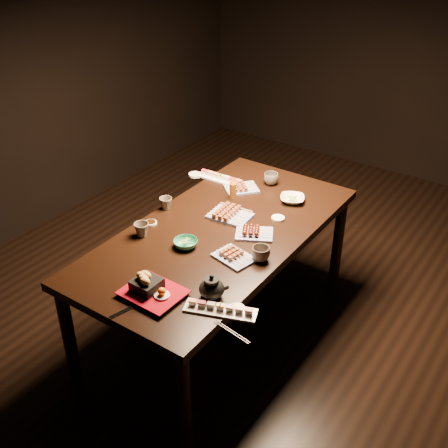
{
  "coord_description": "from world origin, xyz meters",
  "views": [
    {
      "loc": [
        1.55,
        -2.57,
        2.44
      ],
      "look_at": [
        -0.01,
        -0.31,
        0.77
      ],
      "focal_mm": 45.0,
      "sensor_mm": 36.0,
      "label": 1
    }
  ],
  "objects_px": {
    "teacup_near_left": "(142,230)",
    "teacup_far_left": "(166,203)",
    "yakitori_plate_center": "(230,213)",
    "teacup_far_right": "(271,179)",
    "teapot": "(212,286)",
    "sushi_platter_near": "(220,308)",
    "condiment_bottle": "(233,188)",
    "teacup_mid_right": "(261,254)",
    "dining_table": "(219,283)",
    "sushi_platter_far": "(221,177)",
    "yakitori_plate_right": "(234,254)",
    "yakitori_plate_left": "(242,186)",
    "edamame_bowl_cream": "(292,199)",
    "edamame_bowl_green": "(186,244)",
    "tempura_tray": "(153,287)"
  },
  "relations": [
    {
      "from": "yakitori_plate_right",
      "to": "yakitori_plate_left",
      "type": "distance_m",
      "value": 0.78
    },
    {
      "from": "yakitori_plate_center",
      "to": "teacup_mid_right",
      "type": "height_order",
      "value": "teacup_mid_right"
    },
    {
      "from": "dining_table",
      "to": "tempura_tray",
      "type": "height_order",
      "value": "tempura_tray"
    },
    {
      "from": "yakitori_plate_left",
      "to": "yakitori_plate_center",
      "type": "bearing_deg",
      "value": -117.02
    },
    {
      "from": "yakitori_plate_center",
      "to": "teacup_mid_right",
      "type": "distance_m",
      "value": 0.47
    },
    {
      "from": "sushi_platter_far",
      "to": "edamame_bowl_green",
      "type": "bearing_deg",
      "value": 109.8
    },
    {
      "from": "sushi_platter_near",
      "to": "teacup_far_right",
      "type": "height_order",
      "value": "teacup_far_right"
    },
    {
      "from": "teapot",
      "to": "dining_table",
      "type": "bearing_deg",
      "value": 95.35
    },
    {
      "from": "teacup_far_right",
      "to": "teapot",
      "type": "bearing_deg",
      "value": -72.66
    },
    {
      "from": "edamame_bowl_cream",
      "to": "teacup_near_left",
      "type": "distance_m",
      "value": 0.97
    },
    {
      "from": "teacup_far_right",
      "to": "teapot",
      "type": "xyz_separation_m",
      "value": [
        0.37,
        -1.17,
        0.02
      ]
    },
    {
      "from": "sushi_platter_far",
      "to": "teapot",
      "type": "distance_m",
      "value": 1.23
    },
    {
      "from": "teacup_near_left",
      "to": "teacup_far_left",
      "type": "xyz_separation_m",
      "value": [
        -0.09,
        0.31,
        -0.0
      ]
    },
    {
      "from": "edamame_bowl_cream",
      "to": "condiment_bottle",
      "type": "xyz_separation_m",
      "value": [
        -0.33,
        -0.16,
        0.05
      ]
    },
    {
      "from": "yakitori_plate_right",
      "to": "edamame_bowl_cream",
      "type": "bearing_deg",
      "value": 105.94
    },
    {
      "from": "yakitori_plate_left",
      "to": "teapot",
      "type": "xyz_separation_m",
      "value": [
        0.48,
        -1.0,
        0.04
      ]
    },
    {
      "from": "teapot",
      "to": "teacup_mid_right",
      "type": "bearing_deg",
      "value": 58.93
    },
    {
      "from": "dining_table",
      "to": "teacup_far_left",
      "type": "bearing_deg",
      "value": 160.49
    },
    {
      "from": "yakitori_plate_center",
      "to": "teacup_far_left",
      "type": "distance_m",
      "value": 0.4
    },
    {
      "from": "sushi_platter_near",
      "to": "yakitori_plate_center",
      "type": "bearing_deg",
      "value": 100.64
    },
    {
      "from": "tempura_tray",
      "to": "teapot",
      "type": "bearing_deg",
      "value": 34.16
    },
    {
      "from": "edamame_bowl_green",
      "to": "edamame_bowl_cream",
      "type": "distance_m",
      "value": 0.81
    },
    {
      "from": "sushi_platter_near",
      "to": "teacup_mid_right",
      "type": "height_order",
      "value": "teacup_mid_right"
    },
    {
      "from": "yakitori_plate_right",
      "to": "teacup_far_left",
      "type": "relative_size",
      "value": 2.65
    },
    {
      "from": "dining_table",
      "to": "edamame_bowl_green",
      "type": "bearing_deg",
      "value": -119.06
    },
    {
      "from": "tempura_tray",
      "to": "teacup_mid_right",
      "type": "xyz_separation_m",
      "value": [
        0.27,
        0.55,
        -0.01
      ]
    },
    {
      "from": "sushi_platter_far",
      "to": "teacup_far_right",
      "type": "distance_m",
      "value": 0.33
    },
    {
      "from": "yakitori_plate_left",
      "to": "teapot",
      "type": "bearing_deg",
      "value": -113.39
    },
    {
      "from": "dining_table",
      "to": "condiment_bottle",
      "type": "relative_size",
      "value": 13.8
    },
    {
      "from": "sushi_platter_near",
      "to": "teacup_far_right",
      "type": "bearing_deg",
      "value": 89.94
    },
    {
      "from": "yakitori_plate_center",
      "to": "teacup_mid_right",
      "type": "xyz_separation_m",
      "value": [
        0.38,
        -0.27,
        0.01
      ]
    },
    {
      "from": "sushi_platter_near",
      "to": "teacup_mid_right",
      "type": "relative_size",
      "value": 3.47
    },
    {
      "from": "yakitori_plate_center",
      "to": "teacup_far_right",
      "type": "relative_size",
      "value": 2.49
    },
    {
      "from": "teacup_far_right",
      "to": "condiment_bottle",
      "type": "xyz_separation_m",
      "value": [
        -0.1,
        -0.29,
        0.03
      ]
    },
    {
      "from": "sushi_platter_far",
      "to": "teacup_far_left",
      "type": "relative_size",
      "value": 4.41
    },
    {
      "from": "sushi_platter_near",
      "to": "edamame_bowl_green",
      "type": "bearing_deg",
      "value": 123.76
    },
    {
      "from": "teacup_far_left",
      "to": "teacup_near_left",
      "type": "bearing_deg",
      "value": -74.71
    },
    {
      "from": "yakitori_plate_center",
      "to": "teacup_far_left",
      "type": "height_order",
      "value": "teacup_far_left"
    },
    {
      "from": "dining_table",
      "to": "teacup_far_right",
      "type": "xyz_separation_m",
      "value": [
        -0.05,
        0.67,
        0.41
      ]
    },
    {
      "from": "edamame_bowl_green",
      "to": "teapot",
      "type": "height_order",
      "value": "teapot"
    },
    {
      "from": "sushi_platter_far",
      "to": "edamame_bowl_cream",
      "type": "distance_m",
      "value": 0.53
    },
    {
      "from": "sushi_platter_far",
      "to": "yakitori_plate_center",
      "type": "distance_m",
      "value": 0.49
    },
    {
      "from": "sushi_platter_near",
      "to": "condiment_bottle",
      "type": "distance_m",
      "value": 1.1
    },
    {
      "from": "teacup_far_left",
      "to": "yakitori_plate_right",
      "type": "bearing_deg",
      "value": -17.99
    },
    {
      "from": "edamame_bowl_cream",
      "to": "teacup_far_right",
      "type": "distance_m",
      "value": 0.27
    },
    {
      "from": "dining_table",
      "to": "yakitori_plate_right",
      "type": "distance_m",
      "value": 0.49
    },
    {
      "from": "sushi_platter_far",
      "to": "yakitori_plate_right",
      "type": "xyz_separation_m",
      "value": [
        0.58,
        -0.71,
        0.01
      ]
    },
    {
      "from": "condiment_bottle",
      "to": "yakitori_plate_center",
      "type": "bearing_deg",
      "value": -60.01
    },
    {
      "from": "sushi_platter_near",
      "to": "yakitori_plate_left",
      "type": "relative_size",
      "value": 1.66
    },
    {
      "from": "sushi_platter_near",
      "to": "teapot",
      "type": "relative_size",
      "value": 2.34
    }
  ]
}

